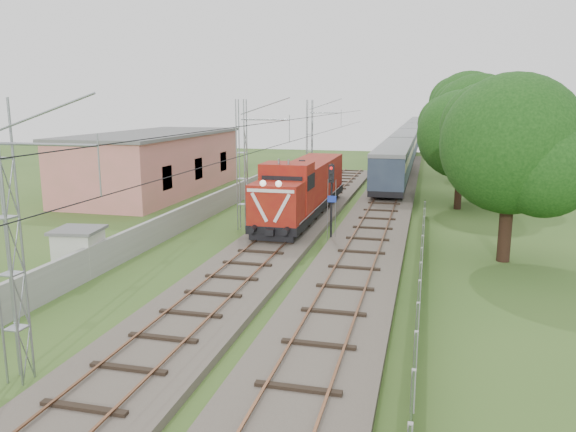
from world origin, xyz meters
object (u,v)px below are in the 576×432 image
(coach_rake, at_px, (411,135))
(relay_hut, at_px, (79,251))
(locomotive, at_px, (303,187))
(signal_post, at_px, (331,189))

(coach_rake, xyz_separation_m, relay_hut, (-12.40, -74.09, -1.31))
(locomotive, bearing_deg, coach_rake, 85.20)
(coach_rake, height_order, signal_post, signal_post)
(signal_post, xyz_separation_m, relay_hut, (-10.31, -8.64, -2.00))
(signal_post, bearing_deg, coach_rake, 88.17)
(coach_rake, distance_m, signal_post, 65.48)
(locomotive, height_order, coach_rake, locomotive)
(locomotive, height_order, signal_post, locomotive)
(signal_post, relative_size, relay_hut, 1.90)
(signal_post, height_order, relay_hut, signal_post)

